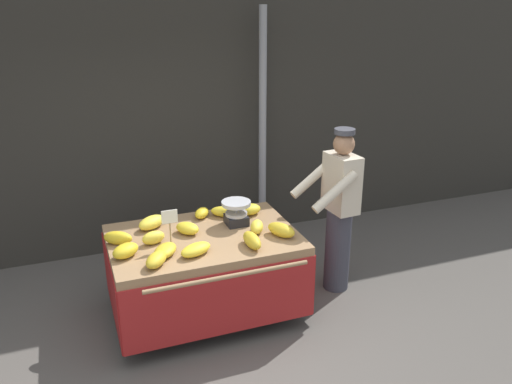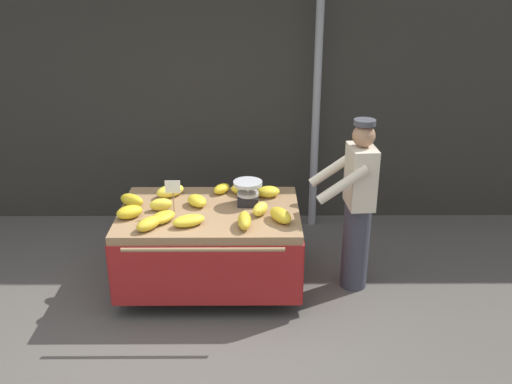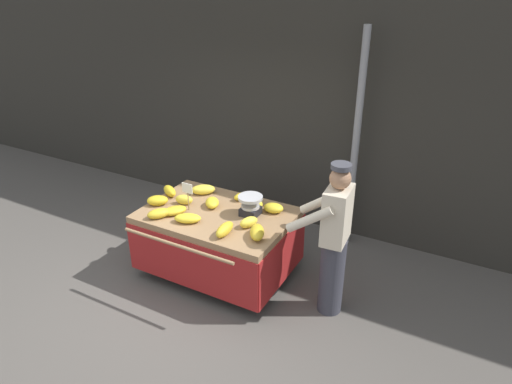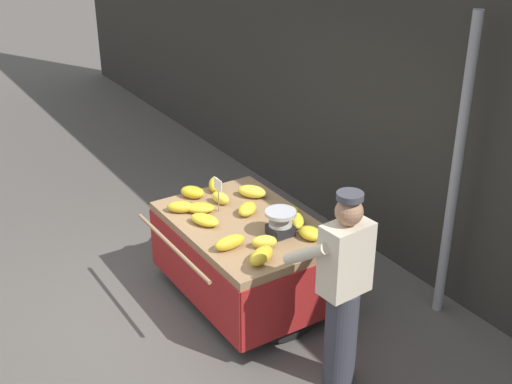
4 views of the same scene
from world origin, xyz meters
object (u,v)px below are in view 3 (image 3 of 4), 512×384
Objects in this scene: banana_cart at (218,229)px; banana_bunch_3 at (158,200)px; banana_bunch_4 at (212,203)px; banana_bunch_11 at (159,213)px; price_sign at (187,191)px; vendor_person at (333,241)px; street_pole at (356,144)px; banana_bunch_7 at (184,200)px; banana_bunch_10 at (225,229)px; banana_bunch_8 at (175,210)px; banana_bunch_9 at (188,218)px; banana_bunch_5 at (242,196)px; banana_bunch_1 at (257,232)px; banana_bunch_13 at (203,190)px; weighing_scale at (250,205)px; banana_bunch_2 at (249,222)px; banana_bunch_0 at (274,208)px; banana_bunch_12 at (170,191)px; banana_bunch_6 at (256,202)px.

banana_bunch_3 is at bearing -166.58° from banana_cart.
banana_bunch_4 is 0.63m from banana_bunch_11.
price_sign is 0.20× the size of vendor_person.
banana_bunch_4 is 0.90× the size of banana_bunch_11.
banana_bunch_11 is (-0.19, -0.31, -0.19)m from price_sign.
banana_bunch_11 is (-1.64, -1.85, -0.52)m from street_pole.
banana_bunch_10 reaches higher than banana_bunch_7.
banana_bunch_9 is (0.24, -0.08, 0.00)m from banana_bunch_8.
banana_bunch_8 is (-0.50, -0.67, -0.00)m from banana_bunch_5.
banana_bunch_8 is (0.32, -0.09, -0.01)m from banana_bunch_3.
banana_bunch_13 is (-1.08, 0.59, -0.00)m from banana_bunch_1.
weighing_scale is 1.06× the size of banana_bunch_11.
banana_bunch_5 is at bearing 51.19° from price_sign.
vendor_person reaches higher than banana_bunch_2.
banana_bunch_7 reaches higher than banana_bunch_4.
banana_bunch_1 is 1.10× the size of banana_bunch_11.
banana_bunch_11 is (-1.07, -0.73, 0.00)m from banana_bunch_0.
banana_bunch_1 is 1.23m from banana_bunch_13.
banana_cart is at bearing 39.08° from banana_bunch_11.
banana_bunch_7 is 0.34m from banana_bunch_13.
banana_bunch_11 is (-0.05, -0.41, -0.01)m from banana_bunch_7.
banana_bunch_5 is 0.72× the size of banana_bunch_9.
banana_bunch_5 is at bearing 162.51° from vendor_person.
banana_bunch_3 is 0.95× the size of banana_bunch_12.
banana_bunch_6 is at bearing 40.75° from banana_bunch_8.
banana_bunch_5 is at bearing 55.25° from banana_bunch_4.
banana_cart is 0.31m from banana_bunch_4.
banana_bunch_5 is at bearing 35.74° from banana_bunch_3.
banana_bunch_4 is 0.44m from banana_bunch_9.
banana_cart is at bearing 0.61° from banana_bunch_7.
banana_bunch_4 is at bearing 176.57° from vendor_person.
banana_bunch_7 reaches higher than banana_bunch_11.
price_sign reaches higher than banana_cart.
vendor_person is at bearing 19.29° from banana_bunch_10.
banana_bunch_4 is 0.80× the size of banana_bunch_9.
banana_cart is 7.94× the size of banana_bunch_2.
banana_bunch_11 is (-0.35, -0.07, 0.00)m from banana_bunch_9.
vendor_person is at bearing 4.75° from banana_bunch_3.
price_sign is at bearing -160.54° from weighing_scale.
banana_bunch_13 is at bearing -177.85° from banana_bunch_6.
banana_cart is 7.27× the size of banana_bunch_4.
banana_bunch_7 is 0.87m from banana_bunch_10.
banana_bunch_2 is 0.94m from banana_bunch_7.
weighing_scale is 1.18× the size of banana_bunch_4.
banana_bunch_2 is at bearing -53.67° from banana_bunch_5.
banana_bunch_7 is 1.86m from vendor_person.
banana_bunch_9 is at bearing -114.92° from banana_cart.
street_pole is at bearing 66.07° from banana_bunch_10.
weighing_scale is 0.16× the size of vendor_person.
price_sign is 0.41m from banana_bunch_11.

